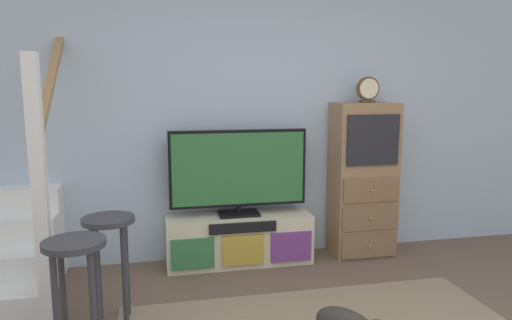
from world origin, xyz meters
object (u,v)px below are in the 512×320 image
object	(u,v)px
media_console	(239,240)
desk_clock	(368,90)
television	(239,170)
bar_stool_near	(76,275)
bar_stool_far	(110,246)
side_cabinet	(363,180)

from	to	relation	value
media_console	desk_clock	size ratio (longest dim) A/B	5.54
television	bar_stool_near	size ratio (longest dim) A/B	1.61
television	bar_stool_far	distance (m)	1.41
television	bar_stool_far	world-z (taller)	television
bar_stool_far	television	bearing A→B (deg)	41.84
bar_stool_near	bar_stool_far	distance (m)	0.51
bar_stool_near	media_console	bearing A→B (deg)	50.05
television	bar_stool_near	xyz separation A→B (m)	(-1.16, -1.40, -0.29)
side_cabinet	bar_stool_near	size ratio (longest dim) A/B	1.89
media_console	bar_stool_near	xyz separation A→B (m)	(-1.16, -1.38, 0.34)
side_cabinet	desk_clock	distance (m)	0.84
bar_stool_far	media_console	bearing A→B (deg)	41.09
television	desk_clock	size ratio (longest dim) A/B	5.21
desk_clock	bar_stool_near	bearing A→B (deg)	-149.62
television	desk_clock	world-z (taller)	desk_clock
bar_stool_far	bar_stool_near	bearing A→B (deg)	-105.20
side_cabinet	desk_clock	size ratio (longest dim) A/B	6.14
media_console	bar_stool_near	bearing A→B (deg)	-129.95
side_cabinet	bar_stool_far	size ratio (longest dim) A/B	1.93
television	bar_stool_far	xyz separation A→B (m)	(-1.02, -0.92, -0.30)
desk_clock	bar_stool_far	world-z (taller)	desk_clock
media_console	side_cabinet	xyz separation A→B (m)	(1.18, 0.01, 0.49)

